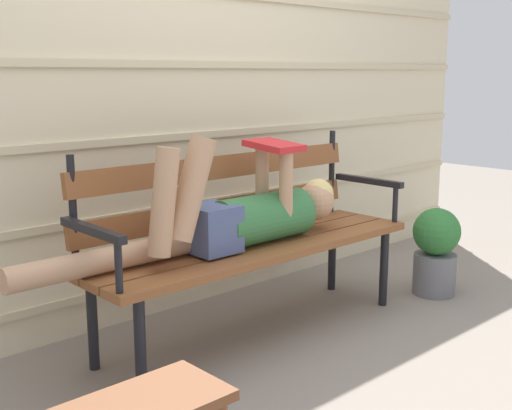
# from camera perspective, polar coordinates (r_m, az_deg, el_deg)

# --- Properties ---
(ground_plane) EXTENTS (12.00, 12.00, 0.00)m
(ground_plane) POSITION_cam_1_polar(r_m,az_deg,el_deg) (3.13, 0.81, -11.43)
(ground_plane) COLOR gray
(house_siding) EXTENTS (4.91, 0.08, 2.16)m
(house_siding) POSITION_cam_1_polar(r_m,az_deg,el_deg) (3.38, -6.75, 9.06)
(house_siding) COLOR beige
(house_siding) RESTS_ON ground
(park_bench) EXTENTS (1.72, 0.48, 0.90)m
(park_bench) POSITION_cam_1_polar(r_m,az_deg,el_deg) (3.07, -0.88, -2.21)
(park_bench) COLOR brown
(park_bench) RESTS_ON ground
(reclining_person) EXTENTS (1.66, 0.25, 0.53)m
(reclining_person) POSITION_cam_1_polar(r_m,az_deg,el_deg) (2.93, -1.46, -0.82)
(reclining_person) COLOR #33703D
(potted_plant) EXTENTS (0.26, 0.26, 0.49)m
(potted_plant) POSITION_cam_1_polar(r_m,az_deg,el_deg) (3.76, 15.42, -3.75)
(potted_plant) COLOR slate
(potted_plant) RESTS_ON ground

